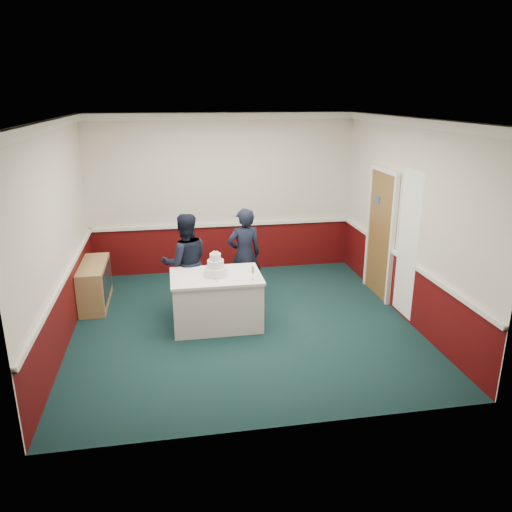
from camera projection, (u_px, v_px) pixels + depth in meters
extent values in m
plane|color=#12282C|center=(243.00, 324.00, 7.55)|extent=(5.00, 5.00, 0.00)
cube|color=silver|center=(223.00, 195.00, 9.40)|extent=(5.00, 0.05, 3.00)
cube|color=silver|center=(60.00, 236.00, 6.67)|extent=(0.05, 5.00, 3.00)
cube|color=silver|center=(405.00, 220.00, 7.49)|extent=(0.05, 5.00, 3.00)
cube|color=white|center=(242.00, 120.00, 6.62)|extent=(5.00, 5.00, 0.05)
cube|color=#48090A|center=(224.00, 248.00, 9.73)|extent=(5.00, 0.02, 0.90)
cube|color=white|center=(224.00, 225.00, 9.57)|extent=(4.98, 0.05, 0.06)
cube|color=white|center=(222.00, 116.00, 8.94)|extent=(5.00, 0.08, 0.12)
cube|color=olive|center=(381.00, 235.00, 8.38)|extent=(0.05, 0.90, 2.10)
cube|color=#234799|center=(378.00, 200.00, 8.34)|extent=(0.01, 0.12, 0.12)
cube|color=white|center=(408.00, 244.00, 7.34)|extent=(0.02, 0.60, 2.20)
cube|color=#A0824D|center=(95.00, 284.00, 8.15)|extent=(0.40, 1.20, 0.70)
cube|color=black|center=(107.00, 280.00, 8.17)|extent=(0.01, 1.00, 0.50)
cube|color=white|center=(216.00, 301.00, 7.41)|extent=(1.28, 0.88, 0.76)
cube|color=white|center=(216.00, 276.00, 7.29)|extent=(1.32, 0.92, 0.04)
cylinder|color=white|center=(216.00, 271.00, 7.27)|extent=(0.34, 0.34, 0.12)
cylinder|color=silver|center=(216.00, 274.00, 7.28)|extent=(0.35, 0.35, 0.03)
cylinder|color=white|center=(216.00, 264.00, 7.23)|extent=(0.24, 0.24, 0.11)
cylinder|color=silver|center=(216.00, 266.00, 7.25)|extent=(0.25, 0.25, 0.02)
cylinder|color=white|center=(215.00, 257.00, 7.20)|extent=(0.16, 0.16, 0.10)
cylinder|color=silver|center=(215.00, 259.00, 7.21)|extent=(0.17, 0.17, 0.02)
sphere|color=#EDE5C9|center=(215.00, 252.00, 7.18)|extent=(0.03, 0.03, 0.03)
sphere|color=#EDE5C9|center=(217.00, 252.00, 7.20)|extent=(0.03, 0.03, 0.03)
sphere|color=#EDE5C9|center=(214.00, 252.00, 7.20)|extent=(0.03, 0.03, 0.03)
sphere|color=#EDE5C9|center=(217.00, 253.00, 7.16)|extent=(0.03, 0.03, 0.03)
sphere|color=#EDE5C9|center=(213.00, 253.00, 7.16)|extent=(0.03, 0.03, 0.03)
cube|color=silver|center=(215.00, 280.00, 7.09)|extent=(0.08, 0.22, 0.00)
cylinder|color=silver|center=(253.00, 279.00, 7.11)|extent=(0.05, 0.05, 0.01)
cylinder|color=silver|center=(253.00, 276.00, 7.09)|extent=(0.01, 0.01, 0.09)
cylinder|color=silver|center=(253.00, 270.00, 7.06)|extent=(0.04, 0.04, 0.11)
imported|color=black|center=(186.00, 263.00, 7.83)|extent=(0.83, 0.69, 1.58)
imported|color=black|center=(244.00, 255.00, 8.19)|extent=(0.63, 0.46, 1.58)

